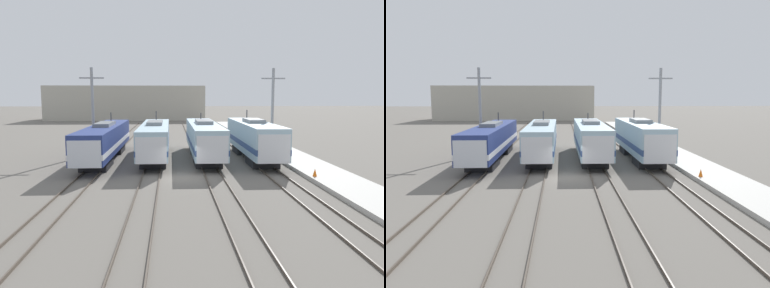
% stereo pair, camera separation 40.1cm
% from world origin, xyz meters
% --- Properties ---
extents(ground_plane, '(400.00, 400.00, 0.00)m').
position_xyz_m(ground_plane, '(0.00, 0.00, 0.00)').
color(ground_plane, '#666059').
extents(rail_pair_far_left, '(1.50, 120.00, 0.15)m').
position_xyz_m(rail_pair_far_left, '(-7.79, 0.00, 0.07)').
color(rail_pair_far_left, '#4C4238').
rests_on(rail_pair_far_left, ground_plane).
extents(rail_pair_center_left, '(1.51, 120.00, 0.15)m').
position_xyz_m(rail_pair_center_left, '(-2.60, 0.00, 0.07)').
color(rail_pair_center_left, '#4C4238').
rests_on(rail_pair_center_left, ground_plane).
extents(rail_pair_center_right, '(1.51, 120.00, 0.15)m').
position_xyz_m(rail_pair_center_right, '(2.60, 0.00, 0.07)').
color(rail_pair_center_right, '#4C4238').
rests_on(rail_pair_center_right, ground_plane).
extents(rail_pair_far_right, '(1.50, 120.00, 0.15)m').
position_xyz_m(rail_pair_far_right, '(7.79, 0.00, 0.07)').
color(rail_pair_far_right, '#4C4238').
rests_on(rail_pair_far_right, ground_plane).
extents(locomotive_far_left, '(2.92, 19.36, 4.74)m').
position_xyz_m(locomotive_far_left, '(-7.79, 8.96, 2.02)').
color(locomotive_far_left, black).
rests_on(locomotive_far_left, ground_plane).
extents(locomotive_center_left, '(2.90, 17.21, 4.89)m').
position_xyz_m(locomotive_center_left, '(-2.60, 9.31, 2.06)').
color(locomotive_center_left, '#232326').
rests_on(locomotive_center_left, ground_plane).
extents(locomotive_center_right, '(2.99, 17.25, 4.66)m').
position_xyz_m(locomotive_center_right, '(2.60, 9.27, 2.11)').
color(locomotive_center_right, '#232326').
rests_on(locomotive_center_right, ground_plane).
extents(locomotive_far_right, '(3.05, 16.23, 5.05)m').
position_xyz_m(locomotive_far_right, '(7.79, 8.43, 2.18)').
color(locomotive_far_right, '#232326').
rests_on(locomotive_far_right, ground_plane).
extents(catenary_tower_left, '(2.74, 0.32, 9.80)m').
position_xyz_m(catenary_tower_left, '(-9.75, 13.23, 5.14)').
color(catenary_tower_left, gray).
rests_on(catenary_tower_left, ground_plane).
extents(catenary_tower_right, '(2.74, 0.32, 9.80)m').
position_xyz_m(catenary_tower_right, '(10.95, 13.23, 5.14)').
color(catenary_tower_right, gray).
rests_on(catenary_tower_right, ground_plane).
extents(platform, '(4.00, 120.00, 0.33)m').
position_xyz_m(platform, '(12.01, 0.00, 0.16)').
color(platform, '#B7B5AD').
rests_on(platform, ground_plane).
extents(traffic_cone, '(0.33, 0.33, 0.61)m').
position_xyz_m(traffic_cone, '(10.45, -1.45, 0.64)').
color(traffic_cone, orange).
rests_on(traffic_cone, platform).
extents(depot_building, '(42.40, 15.38, 9.18)m').
position_xyz_m(depot_building, '(-12.94, 76.71, 4.59)').
color(depot_building, '#B2AD9E').
rests_on(depot_building, ground_plane).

